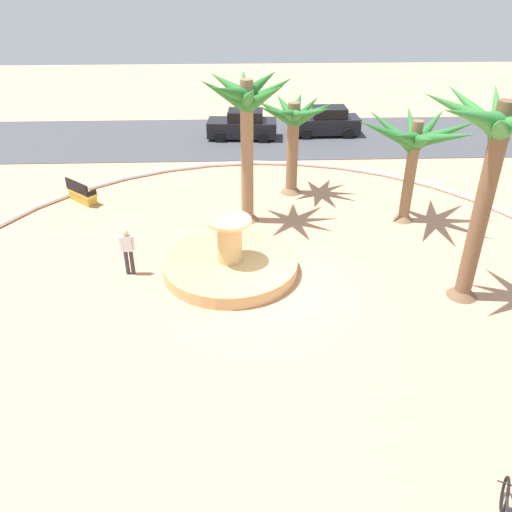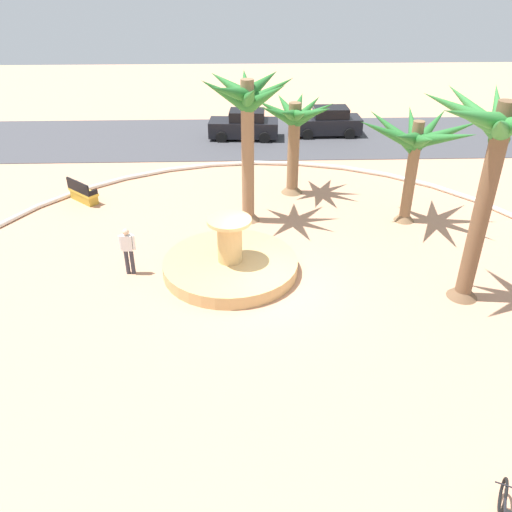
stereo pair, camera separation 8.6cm
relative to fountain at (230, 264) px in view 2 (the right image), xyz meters
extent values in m
plane|color=tan|center=(1.22, -1.00, -0.30)|extent=(80.00, 80.00, 0.00)
torus|color=silver|center=(1.22, -1.00, -0.20)|extent=(23.14, 23.14, 0.20)
cube|color=#424247|center=(1.22, 14.96, -0.28)|extent=(48.00, 8.00, 0.03)
cylinder|color=tan|center=(0.00, 0.00, -0.07)|extent=(4.60, 4.60, 0.45)
cylinder|color=#19567F|center=(0.00, 0.00, -0.11)|extent=(4.05, 4.05, 0.34)
cylinder|color=tan|center=(0.00, 0.00, 0.87)|extent=(0.83, 0.83, 1.44)
cylinder|color=#E0B370|center=(0.00, 0.00, 1.65)|extent=(1.47, 1.47, 0.12)
cylinder|color=brown|center=(7.39, -1.77, 2.79)|extent=(0.50, 0.50, 6.17)
cone|color=brown|center=(7.39, -1.77, -0.05)|extent=(0.96, 0.96, 0.50)
cone|color=#337F38|center=(7.66, -0.80, 5.35)|extent=(1.14, 2.35, 1.55)
cone|color=#337F38|center=(6.94, -0.83, 5.42)|extent=(1.50, 2.33, 1.41)
cone|color=#337F38|center=(6.42, -1.30, 5.50)|extent=(2.35, 1.52, 1.26)
cone|color=#337F38|center=(6.38, -2.21, 5.58)|extent=(2.37, 1.45, 1.12)
cone|color=#337F38|center=(6.87, -2.70, 5.47)|extent=(1.63, 2.30, 1.33)
cylinder|color=brown|center=(2.75, 6.77, 1.74)|extent=(0.51, 0.51, 4.06)
cone|color=brown|center=(2.75, 6.77, -0.05)|extent=(0.97, 0.97, 0.50)
cone|color=#28702D|center=(3.54, 6.68, 3.35)|extent=(1.90, 0.77, 1.33)
cone|color=#28702D|center=(3.34, 7.30, 3.34)|extent=(1.75, 1.65, 1.35)
cone|color=#28702D|center=(3.00, 7.60, 3.51)|extent=(1.07, 1.96, 1.06)
cone|color=#28702D|center=(2.44, 7.54, 3.41)|extent=(1.22, 1.94, 1.22)
cone|color=#28702D|center=(1.97, 6.98, 3.37)|extent=(1.94, 1.01, 1.30)
cone|color=#28702D|center=(2.02, 6.42, 3.39)|extent=(1.92, 1.32, 1.27)
cone|color=#28702D|center=(2.40, 6.00, 3.49)|extent=(1.28, 1.94, 1.09)
cone|color=#28702D|center=(2.87, 5.93, 3.49)|extent=(0.82, 1.94, 1.08)
cone|color=#28702D|center=(3.42, 6.27, 3.45)|extent=(1.83, 1.58, 1.17)
cylinder|color=brown|center=(7.07, 3.72, 1.75)|extent=(0.43, 0.43, 4.10)
cone|color=brown|center=(7.07, 3.72, -0.05)|extent=(0.82, 0.82, 0.50)
cone|color=#28702D|center=(8.18, 3.67, 3.37)|extent=(2.45, 0.68, 1.38)
cone|color=#28702D|center=(7.83, 4.51, 3.33)|extent=(2.08, 2.12, 1.46)
cone|color=#28702D|center=(7.20, 4.80, 3.31)|extent=(0.84, 2.45, 1.50)
cone|color=#28702D|center=(6.33, 4.49, 3.27)|extent=(2.06, 2.10, 1.56)
cone|color=#28702D|center=(5.96, 3.74, 3.36)|extent=(2.43, 0.60, 1.41)
cone|color=#28702D|center=(6.37, 2.82, 3.45)|extent=(1.94, 2.28, 1.23)
cone|color=#28702D|center=(6.96, 2.60, 3.41)|extent=(0.80, 2.48, 1.31)
cone|color=#28702D|center=(7.81, 2.87, 3.42)|extent=(2.02, 2.21, 1.30)
cylinder|color=#8E6B4C|center=(0.70, 4.00, 2.50)|extent=(0.49, 0.49, 5.59)
cone|color=#8E6B4C|center=(0.70, 4.00, -0.05)|extent=(0.93, 0.93, 0.50)
cone|color=#28702D|center=(1.53, 4.10, 4.85)|extent=(2.00, 0.77, 1.39)
cone|color=#28702D|center=(1.28, 4.71, 5.03)|extent=(1.69, 1.90, 1.07)
cone|color=#28702D|center=(0.65, 4.89, 4.94)|extent=(0.67, 2.01, 1.22)
cone|color=#28702D|center=(0.03, 4.61, 4.98)|extent=(1.85, 1.75, 1.15)
cone|color=#28702D|center=(-0.13, 3.94, 4.82)|extent=(1.97, 0.70, 1.44)
cone|color=#28702D|center=(0.07, 3.34, 5.01)|extent=(1.77, 1.83, 1.11)
cone|color=#28702D|center=(0.80, 3.14, 4.90)|extent=(0.79, 2.02, 1.30)
cone|color=#28702D|center=(1.34, 3.50, 4.80)|extent=(1.86, 1.63, 1.46)
cube|color=gold|center=(-6.49, 6.10, 0.15)|extent=(1.52, 1.45, 0.12)
cube|color=black|center=(-6.63, 5.94, 0.45)|extent=(1.23, 1.14, 0.50)
cube|color=gold|center=(-6.49, 6.10, -0.10)|extent=(1.39, 1.34, 0.39)
cube|color=black|center=(-7.04, 6.61, 0.29)|extent=(0.36, 0.39, 0.24)
cube|color=black|center=(-5.94, 5.59, 0.29)|extent=(0.36, 0.39, 0.24)
torus|color=black|center=(5.38, -9.04, 0.06)|extent=(0.37, 0.67, 0.72)
cylinder|color=black|center=(5.16, -9.49, 0.30)|extent=(0.46, 0.88, 0.05)
cylinder|color=black|center=(5.35, -9.09, 0.43)|extent=(0.41, 0.22, 0.03)
cylinder|color=#33333D|center=(-3.49, 0.00, 0.16)|extent=(0.14, 0.14, 0.91)
cylinder|color=#33333D|center=(-3.31, 0.00, 0.16)|extent=(0.14, 0.14, 0.91)
cube|color=white|center=(-3.40, 0.00, 0.89)|extent=(0.34, 0.20, 0.56)
sphere|color=beige|center=(-3.40, 0.00, 1.29)|extent=(0.22, 0.22, 0.22)
cylinder|color=white|center=(-3.62, 0.00, 0.89)|extent=(0.09, 0.09, 0.53)
cylinder|color=white|center=(-3.18, 0.00, 0.89)|extent=(0.09, 0.09, 0.53)
cube|color=black|center=(0.66, 14.88, 0.34)|extent=(4.11, 1.99, 0.90)
cube|color=black|center=(0.86, 14.87, 1.07)|extent=(2.10, 1.59, 0.60)
cube|color=#333D47|center=(-0.04, 14.94, 0.99)|extent=(0.39, 1.38, 0.51)
cylinder|color=black|center=(-0.64, 14.13, 0.02)|extent=(0.65, 0.27, 0.64)
cylinder|color=black|center=(-0.51, 15.82, 0.02)|extent=(0.65, 0.27, 0.64)
cylinder|color=black|center=(1.84, 13.95, 0.02)|extent=(0.65, 0.27, 0.64)
cylinder|color=black|center=(1.96, 15.64, 0.02)|extent=(0.65, 0.27, 0.64)
cube|color=black|center=(5.61, 15.38, 0.34)|extent=(4.03, 1.77, 0.90)
cube|color=black|center=(5.81, 15.38, 1.07)|extent=(2.02, 1.48, 0.60)
cube|color=#333D47|center=(4.91, 15.37, 0.99)|extent=(0.31, 1.36, 0.51)
cylinder|color=black|center=(4.38, 14.51, 0.02)|extent=(0.64, 0.23, 0.64)
cylinder|color=black|center=(4.36, 16.21, 0.02)|extent=(0.64, 0.23, 0.64)
cylinder|color=black|center=(6.86, 14.55, 0.02)|extent=(0.64, 0.23, 0.64)
cylinder|color=black|center=(6.84, 16.25, 0.02)|extent=(0.64, 0.23, 0.64)
camera|label=1|loc=(0.27, -15.28, 9.19)|focal=36.59mm
camera|label=2|loc=(0.36, -15.28, 9.19)|focal=36.59mm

